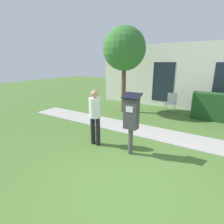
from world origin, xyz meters
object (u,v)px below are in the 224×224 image
Objects in this scene: parking_meter at (131,116)px; outdoor_chair_left at (171,101)px; person_standing at (95,114)px; outdoor_chair_middle at (199,104)px.

parking_meter reaches higher than outdoor_chair_left.
parking_meter is 1.09m from person_standing.
outdoor_chair_left is at bearing 112.52° from person_standing.
person_standing reaches higher than outdoor_chair_left.
outdoor_chair_left is at bearing 91.83° from parking_meter.
outdoor_chair_left is 1.00× the size of outdoor_chair_middle.
outdoor_chair_middle is at bearing 99.30° from person_standing.
outdoor_chair_middle is (1.05, 4.61, -0.49)m from parking_meter.
outdoor_chair_left is at bearing -170.58° from outdoor_chair_middle.
outdoor_chair_middle is (1.20, -0.01, 0.00)m from outdoor_chair_left.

